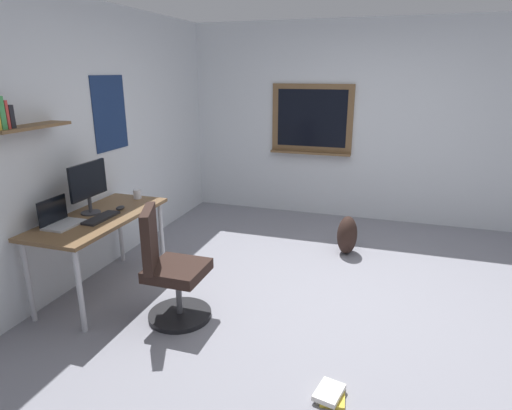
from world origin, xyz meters
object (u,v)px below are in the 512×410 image
(office_chair, at_px, (170,273))
(monitor_primary, at_px, (88,184))
(book_stack_on_floor, at_px, (331,394))
(laptop, at_px, (59,219))
(coffee_mug, at_px, (137,194))
(backpack, at_px, (347,235))
(keyboard, at_px, (101,218))
(desk, at_px, (100,224))
(computer_mouse, at_px, (120,208))

(office_chair, relative_size, monitor_primary, 2.05)
(monitor_primary, bearing_deg, book_stack_on_floor, -108.86)
(laptop, height_order, monitor_primary, monitor_primary)
(office_chair, relative_size, coffee_mug, 10.33)
(laptop, bearing_deg, book_stack_on_floor, -100.75)
(monitor_primary, height_order, backpack, monitor_primary)
(office_chair, distance_m, book_stack_on_floor, 1.53)
(office_chair, bearing_deg, keyboard, 77.64)
(desk, bearing_deg, coffee_mug, -2.64)
(keyboard, relative_size, backpack, 0.86)
(monitor_primary, xyz_separation_m, book_stack_on_floor, (-0.78, -2.29, -0.98))
(backpack, bearing_deg, book_stack_on_floor, -175.87)
(keyboard, xyz_separation_m, book_stack_on_floor, (-0.68, -2.12, -0.72))
(computer_mouse, relative_size, book_stack_on_floor, 0.43)
(monitor_primary, bearing_deg, coffee_mug, -12.99)
(keyboard, bearing_deg, computer_mouse, 0.00)
(desk, relative_size, keyboard, 3.66)
(office_chair, relative_size, book_stack_on_floor, 3.92)
(computer_mouse, distance_m, coffee_mug, 0.37)
(book_stack_on_floor, bearing_deg, desk, 71.14)
(office_chair, relative_size, computer_mouse, 9.13)
(computer_mouse, distance_m, book_stack_on_floor, 2.44)
(computer_mouse, bearing_deg, keyboard, 180.00)
(keyboard, relative_size, book_stack_on_floor, 1.53)
(backpack, distance_m, book_stack_on_floor, 2.32)
(office_chair, xyz_separation_m, laptop, (-0.08, 0.95, 0.38))
(monitor_primary, bearing_deg, keyboard, -120.08)
(keyboard, height_order, computer_mouse, computer_mouse)
(office_chair, bearing_deg, book_stack_on_floor, -110.60)
(coffee_mug, distance_m, backpack, 2.30)
(keyboard, bearing_deg, office_chair, -102.36)
(keyboard, bearing_deg, laptop, 136.67)
(backpack, xyz_separation_m, book_stack_on_floor, (-2.31, -0.17, -0.19))
(office_chair, height_order, monitor_primary, monitor_primary)
(laptop, relative_size, coffee_mug, 3.37)
(desk, distance_m, monitor_primary, 0.36)
(book_stack_on_floor, bearing_deg, office_chair, 69.40)
(desk, xyz_separation_m, office_chair, (-0.23, -0.81, -0.25))
(keyboard, xyz_separation_m, coffee_mug, (0.64, 0.05, 0.04))
(computer_mouse, xyz_separation_m, book_stack_on_floor, (-0.96, -2.12, -0.72))
(laptop, xyz_separation_m, coffee_mug, (0.88, -0.17, -0.01))
(computer_mouse, height_order, book_stack_on_floor, computer_mouse)
(laptop, bearing_deg, computer_mouse, -23.39)
(laptop, height_order, keyboard, laptop)
(monitor_primary, xyz_separation_m, computer_mouse, (0.18, -0.18, -0.25))
(backpack, bearing_deg, laptop, 130.58)
(laptop, relative_size, computer_mouse, 2.98)
(laptop, distance_m, computer_mouse, 0.56)
(monitor_primary, xyz_separation_m, coffee_mug, (0.54, -0.13, -0.22))
(desk, height_order, monitor_primary, monitor_primary)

